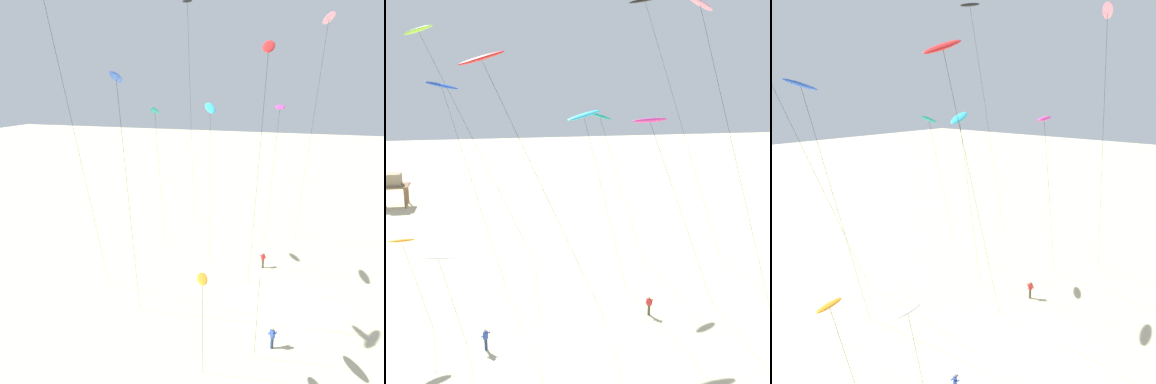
# 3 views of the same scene
# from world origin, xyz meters

# --- Properties ---
(ground_plane) EXTENTS (260.00, 260.00, 0.00)m
(ground_plane) POSITION_xyz_m (0.00, 0.00, 0.00)
(ground_plane) COLOR beige
(kite_blue) EXTENTS (6.09, 1.98, 19.12)m
(kite_blue) POSITION_xyz_m (-9.04, 10.43, 18.44)
(kite_blue) COLOR blue
(kite_blue) RESTS_ON ground
(kite_white) EXTENTS (3.04, 1.55, 7.51)m
(kite_white) POSITION_xyz_m (-9.37, 1.07, 7.04)
(kite_white) COLOR white
(kite_white) RESTS_ON ground
(kite_teal) EXTENTS (6.57, 1.88, 16.20)m
(kite_teal) POSITION_xyz_m (5.33, 13.98, 15.52)
(kite_teal) COLOR teal
(kite_teal) RESTS_ON ground
(kite_pink) EXTENTS (10.14, 3.00, 24.29)m
(kite_pink) POSITION_xyz_m (8.00, -1.47, 23.40)
(kite_pink) COLOR pink
(kite_pink) RESTS_ON ground
(kite_magenta) EXTENTS (8.55, 2.57, 16.46)m
(kite_magenta) POSITION_xyz_m (6.16, 2.13, 16.08)
(kite_magenta) COLOR #D8339E
(kite_magenta) RESTS_ON ground
(kite_red) EXTENTS (10.61, 2.78, 21.09)m
(kite_red) POSITION_xyz_m (-5.72, 1.66, 20.28)
(kite_red) COLOR red
(kite_red) RESTS_ON ground
(kite_cyan) EXTENTS (6.05, 2.11, 16.76)m
(kite_cyan) POSITION_xyz_m (2.37, 7.59, 16.13)
(kite_cyan) COLOR #33BFE0
(kite_cyan) RESTS_ON ground
(kite_black) EXTENTS (12.17, 3.24, 26.49)m
(kite_black) POSITION_xyz_m (8.88, 11.82, 25.72)
(kite_black) COLOR black
(kite_black) RESTS_ON ground
(kite_orange) EXTENTS (2.74, 1.27, 7.80)m
(kite_orange) POSITION_xyz_m (-12.14, 3.93, 7.48)
(kite_orange) COLOR orange
(kite_orange) RESTS_ON ground
(kite_flyer_nearest) EXTENTS (0.73, 0.73, 1.67)m
(kite_flyer_nearest) POSITION_xyz_m (-6.39, 0.44, 0.89)
(kite_flyer_nearest) COLOR navy
(kite_flyer_nearest) RESTS_ON ground
(kite_flyer_middle) EXTENTS (0.71, 0.71, 1.67)m
(kite_flyer_middle) POSITION_xyz_m (6.95, 3.13, 0.89)
(kite_flyer_middle) COLOR #4C4738
(kite_flyer_middle) RESTS_ON ground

